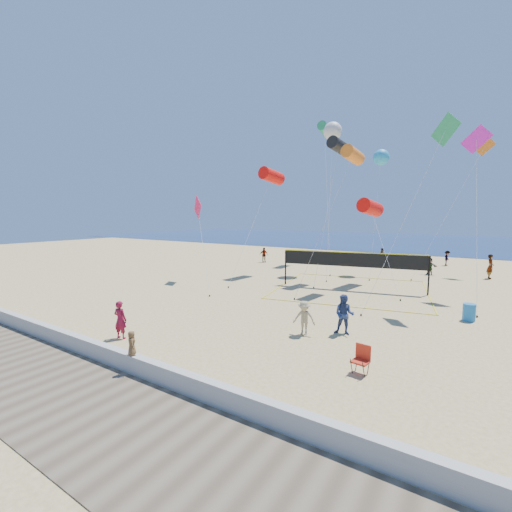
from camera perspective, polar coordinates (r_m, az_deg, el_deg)
The scene contains 27 objects.
ground at distance 13.87m, azimuth -8.10°, elevation -14.64°, with size 120.00×120.00×0.00m, color #D4B877.
ocean at distance 72.38m, azimuth 26.07°, elevation 2.19°, with size 140.00×50.00×0.03m, color navy.
seawall at distance 11.85m, azimuth -18.13°, elevation -17.24°, with size 32.00×0.30×0.60m, color #B4B4AF.
boardwalk at distance 10.97m, azimuth -26.80°, elevation -21.36°, with size 32.00×3.60×0.03m, color brown.
woman at distance 15.32m, azimuth -21.68°, elevation -9.85°, with size 0.58×0.38×1.58m, color maroon.
toddler at distance 11.94m, azimuth -20.01°, elevation -13.50°, with size 0.39×0.25×0.80m, color brown.
bystander_a at distance 15.19m, azimuth 14.50°, elevation -9.44°, with size 0.84×0.65×1.72m, color navy.
bystander_b at distance 14.85m, azimuth 8.03°, elevation -10.18°, with size 0.95×0.54×1.46m, color tan.
far_person_0 at distance 36.62m, azimuth 1.31°, elevation 0.18°, with size 0.93×0.39×1.58m, color gray.
far_person_1 at distance 32.64m, azimuth 26.96°, elevation -1.52°, with size 1.34×0.43×1.44m, color gray.
far_person_2 at distance 33.00m, azimuth 34.47°, elevation -1.46°, with size 0.71×0.47×1.95m, color gray.
far_person_3 at distance 39.29m, azimuth 20.29°, elevation 0.14°, with size 0.72×0.56×1.48m, color gray.
far_person_4 at distance 39.33m, azimuth 29.24°, elevation -0.31°, with size 0.96×0.55×1.48m, color gray.
camp_chair at distance 11.92m, azimuth 17.19°, elevation -15.87°, with size 0.56×0.68×1.04m.
trash_barrel at distance 19.55m, azimuth 31.98°, elevation -7.96°, with size 0.55×0.55×0.83m, color #1C71BB.
volleyball_net at distance 24.09m, azimuth 15.73°, elevation -1.24°, with size 11.25×11.13×2.57m.
kite_0 at distance 29.41m, azimuth 2.63°, elevation 13.17°, with size 1.28×7.99×8.99m.
kite_1 at distance 27.58m, azimuth 13.62°, elevation 17.38°, with size 1.22×4.97×10.80m.
kite_2 at distance 24.17m, azimuth 15.84°, elevation 15.88°, with size 2.38×5.77×9.53m.
kite_3 at distance 26.54m, azimuth -9.64°, elevation 7.54°, with size 5.16×4.32×6.56m.
kite_4 at distance 20.73m, azimuth 28.45°, elevation 16.64°, with size 3.71×4.04×10.22m.
kite_5 at distance 25.29m, azimuth 32.86°, elevation 14.96°, with size 1.71×5.64×10.47m.
kite_6 at distance 31.91m, azimuth 12.65°, elevation 19.62°, with size 2.68×5.81×12.98m.
kite_7 at distance 32.47m, azimuth 20.13°, elevation 15.18°, with size 1.55×5.37×10.67m.
kite_8 at distance 38.38m, azimuth 11.38°, elevation 19.99°, with size 4.52×8.94×14.51m.
kite_9 at distance 34.88m, azimuth 33.27°, elevation 13.86°, with size 4.96×6.70×11.51m.
kite_10 at distance 26.46m, azimuth 18.51°, elevation 7.66°, with size 3.86×5.73×6.28m.
Camera 1 is at (8.52, -9.70, 5.08)m, focal length 24.00 mm.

